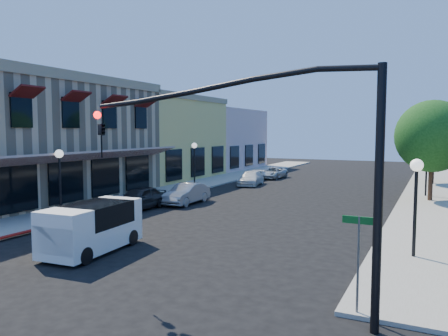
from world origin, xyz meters
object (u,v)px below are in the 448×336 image
at_px(street_tree_b, 434,131).
at_px(lamppost_left_far, 194,153).
at_px(parked_car_d, 273,173).
at_px(lamppost_left_near, 60,166).
at_px(parked_car_a, 139,198).
at_px(signal_mast_arm, 285,150).
at_px(lamppost_right_far, 427,157).
at_px(white_van, 91,225).
at_px(street_name_sign, 358,249).
at_px(parked_car_c, 251,178).
at_px(lamppost_right_near, 416,183).
at_px(parked_car_b, 187,194).
at_px(street_tree_a, 432,136).

height_order(street_tree_b, lamppost_left_far, street_tree_b).
bearing_deg(street_tree_b, parked_car_d, -174.47).
relative_size(lamppost_left_near, parked_car_a, 0.91).
height_order(signal_mast_arm, lamppost_right_far, signal_mast_arm).
relative_size(lamppost_left_near, lamppost_right_far, 1.00).
xyz_separation_m(white_van, parked_car_d, (-2.53, 26.97, -0.50)).
bearing_deg(signal_mast_arm, street_name_sign, 23.20).
height_order(white_van, parked_car_c, white_van).
distance_m(street_name_sign, lamppost_right_near, 5.98).
height_order(signal_mast_arm, lamppost_left_far, signal_mast_arm).
height_order(street_tree_b, white_van, street_tree_b).
height_order(lamppost_left_far, parked_car_c, lamppost_left_far).
relative_size(lamppost_right_far, parked_car_b, 0.92).
relative_size(white_van, parked_car_c, 1.06).
xyz_separation_m(parked_car_b, parked_car_c, (0.00, 10.41, -0.06)).
height_order(lamppost_left_near, parked_car_b, lamppost_left_near).
xyz_separation_m(lamppost_right_far, parked_car_c, (-13.30, 1.00, -2.16)).
bearing_deg(street_name_sign, lamppost_left_near, 160.07).
height_order(white_van, parked_car_d, white_van).
bearing_deg(parked_car_b, signal_mast_arm, -51.17).
bearing_deg(lamppost_left_near, signal_mast_arm, -24.37).
xyz_separation_m(lamppost_right_near, white_van, (-10.88, -4.30, -1.69)).
xyz_separation_m(street_name_sign, lamppost_left_far, (-16.00, 19.80, 1.04)).
bearing_deg(lamppost_right_far, lamppost_left_far, -173.29).
distance_m(signal_mast_arm, lamppost_left_far, 25.07).
bearing_deg(parked_car_c, street_tree_a, -20.34).
bearing_deg(parked_car_b, parked_car_d, 90.09).
xyz_separation_m(lamppost_left_near, parked_car_c, (3.70, 17.00, -2.16)).
xyz_separation_m(lamppost_right_near, parked_car_c, (-13.30, 17.00, -2.16)).
bearing_deg(parked_car_d, street_tree_b, 8.30).
xyz_separation_m(street_tree_a, lamppost_right_near, (-0.30, -14.00, -1.46)).
bearing_deg(white_van, street_name_sign, -8.61).
xyz_separation_m(lamppost_right_far, parked_car_b, (-13.30, -9.41, -2.10)).
bearing_deg(parked_car_d, parked_car_b, -86.83).
xyz_separation_m(lamppost_left_far, parked_car_c, (3.70, 3.00, -2.16)).
height_order(signal_mast_arm, lamppost_right_near, signal_mast_arm).
relative_size(lamppost_left_near, lamppost_left_far, 1.00).
bearing_deg(parked_car_c, street_name_sign, -69.55).
height_order(lamppost_right_near, parked_car_c, lamppost_right_near).
bearing_deg(parked_car_d, lamppost_left_far, -109.70).
distance_m(street_tree_b, parked_car_b, 22.44).
relative_size(lamppost_left_near, parked_car_c, 0.90).
bearing_deg(parked_car_d, lamppost_right_far, -23.68).
bearing_deg(lamppost_left_near, street_tree_a, 38.98).
xyz_separation_m(lamppost_left_far, lamppost_right_far, (17.00, 2.00, 0.00)).
relative_size(parked_car_b, parked_car_d, 0.99).
bearing_deg(street_tree_b, lamppost_left_far, -149.97).
relative_size(lamppost_right_far, parked_car_c, 0.90).
relative_size(parked_car_c, parked_car_d, 1.01).
relative_size(white_van, parked_car_d, 1.07).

